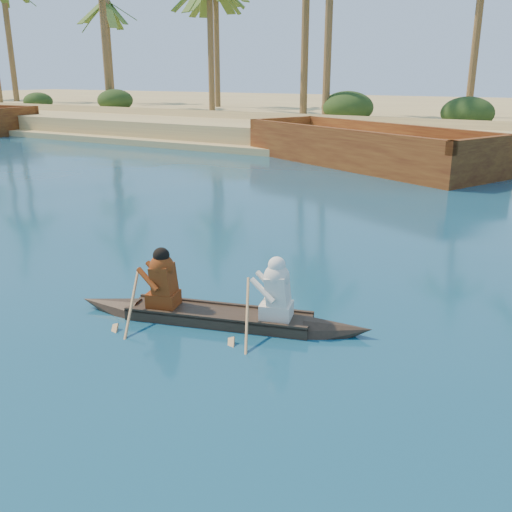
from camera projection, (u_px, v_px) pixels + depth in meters
The scene contains 5 objects.
sandy_embankment at pixel (418, 117), 49.26m from camera, with size 150.00×51.00×1.50m.
palm_grove at pixel (380, 11), 37.17m from camera, with size 110.00×14.00×16.00m, color #3A6021, non-canonical shape.
shrub_cluster at pixel (355, 121), 36.36m from camera, with size 100.00×6.00×2.40m, color #1B3312, non-canonical shape.
canoe at pixel (219, 307), 9.81m from camera, with size 5.26×2.06×1.45m.
barge_mid at pixel (364, 149), 26.74m from camera, with size 13.30×9.12×2.11m.
Camera 1 is at (13.09, -3.95, 4.11)m, focal length 40.00 mm.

